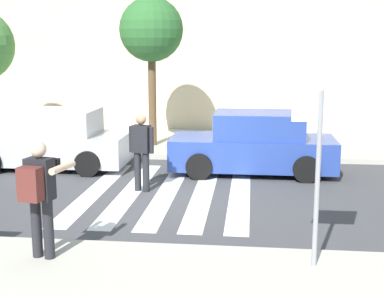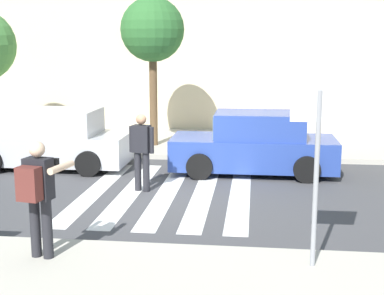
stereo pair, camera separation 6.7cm
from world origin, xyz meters
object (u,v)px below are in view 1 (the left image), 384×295
at_px(pedestrian_crossing, 141,148).
at_px(parked_car_silver, 52,141).
at_px(photographer_with_backpack, 39,190).
at_px(stop_sign, 320,122).
at_px(street_tree_center, 151,31).
at_px(parked_car_blue, 254,145).

distance_m(pedestrian_crossing, parked_car_silver, 3.50).
bearing_deg(photographer_with_backpack, stop_sign, 2.78).
distance_m(photographer_with_backpack, parked_car_silver, 6.67).
xyz_separation_m(photographer_with_backpack, street_tree_center, (-0.05, 9.06, 2.44)).
relative_size(stop_sign, parked_car_silver, 0.68).
xyz_separation_m(photographer_with_backpack, parked_car_silver, (-2.24, 6.27, -0.44)).
distance_m(stop_sign, parked_car_silver, 8.76).
bearing_deg(parked_car_blue, photographer_with_backpack, -116.05).
bearing_deg(street_tree_center, stop_sign, -66.00).
bearing_deg(parked_car_silver, pedestrian_crossing, -35.65).
distance_m(photographer_with_backpack, pedestrian_crossing, 4.28).
relative_size(stop_sign, parked_car_blue, 0.68).
distance_m(pedestrian_crossing, parked_car_blue, 3.21).
bearing_deg(pedestrian_crossing, street_tree_center, 97.66).
xyz_separation_m(pedestrian_crossing, parked_car_blue, (2.47, 2.03, -0.25)).
height_order(stop_sign, street_tree_center, street_tree_center).
bearing_deg(stop_sign, photographer_with_backpack, -177.22).
distance_m(parked_car_silver, parked_car_blue, 5.30).
height_order(pedestrian_crossing, parked_car_silver, pedestrian_crossing).
xyz_separation_m(parked_car_silver, street_tree_center, (2.19, 2.79, 2.88)).
bearing_deg(photographer_with_backpack, street_tree_center, 90.33).
bearing_deg(parked_car_blue, stop_sign, -82.19).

